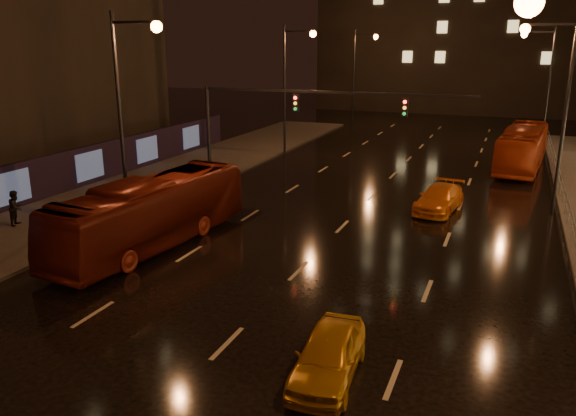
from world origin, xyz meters
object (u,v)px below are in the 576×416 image
(bus_red, at_px, (152,213))
(pedestrian_b, at_px, (16,208))
(bus_curb, at_px, (522,148))
(taxi_near, at_px, (328,355))
(taxi_far, at_px, (439,198))

(bus_red, bearing_deg, pedestrian_b, -172.25)
(bus_curb, height_order, taxi_near, bus_curb)
(bus_red, relative_size, pedestrian_b, 6.39)
(bus_red, distance_m, bus_curb, 27.65)
(taxi_near, distance_m, pedestrian_b, 19.11)
(bus_curb, bearing_deg, taxi_near, -93.38)
(taxi_near, relative_size, pedestrian_b, 2.28)
(taxi_near, bearing_deg, taxi_far, 83.40)
(pedestrian_b, bearing_deg, bus_red, -107.88)
(taxi_near, height_order, taxi_far, taxi_far)
(bus_red, distance_m, taxi_far, 15.06)
(taxi_far, height_order, pedestrian_b, pedestrian_b)
(bus_curb, bearing_deg, taxi_far, -101.79)
(bus_curb, height_order, taxi_far, bus_curb)
(taxi_far, bearing_deg, taxi_near, -84.80)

